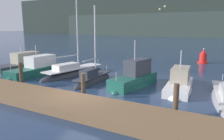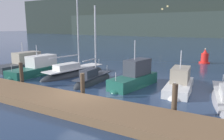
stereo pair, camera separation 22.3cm
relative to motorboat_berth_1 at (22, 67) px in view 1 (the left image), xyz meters
name	(u,v)px [view 1 (the left image)]	position (x,y,z in m)	size (l,w,h in m)	color
ground_plane	(83,99)	(11.58, -4.87, -0.26)	(400.00, 400.00, 0.00)	navy
dock	(66,103)	(11.58, -6.43, -0.04)	(32.67, 2.80, 0.45)	brown
mooring_pile_1	(21,75)	(5.86, -4.78, 0.66)	(0.28, 0.28, 1.85)	#4C3D2D
mooring_pile_2	(83,86)	(11.58, -4.78, 0.56)	(0.28, 0.28, 1.64)	#4C3D2D
mooring_pile_3	(176,100)	(17.31, -4.78, 0.59)	(0.28, 0.28, 1.70)	#4C3D2D
motorboat_berth_1	(22,67)	(0.00, 0.00, 0.00)	(2.59, 6.28, 3.53)	#2D3338
motorboat_berth_2	(37,72)	(3.42, -1.09, 0.00)	(2.18, 6.32, 3.48)	#195647
sailboat_berth_3	(73,74)	(6.63, 0.41, -0.14)	(3.03, 7.62, 10.17)	#2D3338
sailboat_berth_4	(93,81)	(9.79, -1.03, -0.15)	(1.45, 5.20, 6.86)	#2D3338
motorboat_berth_5	(134,81)	(13.22, -0.48, 0.13)	(2.55, 5.34, 4.03)	#195647
motorboat_berth_6	(179,87)	(16.49, 0.03, -0.03)	(2.19, 5.30, 3.51)	white
channel_buoy	(203,58)	(16.51, 13.65, 0.43)	(1.30, 1.30, 1.88)	red
hillside_backdrop	(214,15)	(11.30, 96.24, 9.60)	(240.00, 23.00, 21.42)	#28332D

